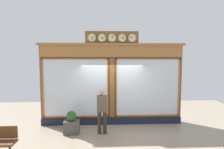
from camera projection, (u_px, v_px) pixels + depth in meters
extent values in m
cube|color=brown|center=(112.00, 85.00, 7.90)|extent=(5.87, 0.30, 3.29)
cube|color=#191E33|center=(112.00, 121.00, 7.87)|extent=(5.87, 0.08, 0.28)
cube|color=#A56936|center=(112.00, 51.00, 7.59)|extent=(5.75, 0.08, 0.47)
cube|color=#A56936|center=(112.00, 44.00, 7.58)|extent=(5.99, 0.20, 0.10)
cube|color=silver|center=(148.00, 87.00, 7.82)|extent=(2.58, 0.02, 2.32)
cube|color=#A56936|center=(148.00, 59.00, 7.69)|extent=(2.68, 0.04, 0.05)
cube|color=#A56936|center=(147.00, 115.00, 7.90)|extent=(2.68, 0.04, 0.05)
cube|color=#A56936|center=(179.00, 87.00, 7.86)|extent=(0.05, 0.04, 2.42)
cube|color=#A56936|center=(116.00, 88.00, 7.73)|extent=(0.05, 0.04, 2.42)
cube|color=silver|center=(76.00, 88.00, 7.68)|extent=(2.58, 0.02, 2.32)
cube|color=#A56936|center=(75.00, 59.00, 7.55)|extent=(2.68, 0.04, 0.05)
cube|color=#A56936|center=(76.00, 116.00, 7.76)|extent=(2.68, 0.04, 0.05)
cube|color=#A56936|center=(43.00, 88.00, 7.59)|extent=(0.05, 0.04, 2.42)
cube|color=#A56936|center=(108.00, 88.00, 7.72)|extent=(0.05, 0.04, 2.42)
cube|color=brown|center=(112.00, 88.00, 7.73)|extent=(0.20, 0.10, 2.42)
cube|color=brown|center=(112.00, 38.00, 7.60)|extent=(2.17, 0.06, 0.55)
cylinder|color=silver|center=(132.00, 38.00, 7.56)|extent=(0.29, 0.02, 0.29)
torus|color=#B79347|center=(132.00, 38.00, 7.56)|extent=(0.35, 0.04, 0.35)
cube|color=black|center=(132.00, 37.00, 7.54)|extent=(0.06, 0.01, 0.07)
cube|color=black|center=(131.00, 38.00, 7.54)|extent=(0.12, 0.01, 0.01)
sphere|color=black|center=(132.00, 38.00, 7.54)|extent=(0.02, 0.02, 0.02)
cylinder|color=silver|center=(122.00, 38.00, 7.54)|extent=(0.29, 0.02, 0.29)
torus|color=#B79347|center=(122.00, 38.00, 7.54)|extent=(0.35, 0.04, 0.35)
cube|color=black|center=(123.00, 38.00, 7.53)|extent=(0.08, 0.01, 0.06)
cube|color=black|center=(123.00, 37.00, 7.52)|extent=(0.09, 0.01, 0.10)
sphere|color=black|center=(122.00, 38.00, 7.52)|extent=(0.02, 0.02, 0.02)
cylinder|color=silver|center=(112.00, 38.00, 7.52)|extent=(0.29, 0.02, 0.29)
torus|color=#B79347|center=(112.00, 38.00, 7.52)|extent=(0.36, 0.05, 0.36)
cube|color=black|center=(112.00, 37.00, 7.50)|extent=(0.03, 0.01, 0.08)
cube|color=black|center=(113.00, 37.00, 7.50)|extent=(0.08, 0.01, 0.11)
sphere|color=black|center=(112.00, 38.00, 7.50)|extent=(0.02, 0.02, 0.02)
cylinder|color=silver|center=(102.00, 38.00, 7.50)|extent=(0.29, 0.02, 0.29)
torus|color=#B79347|center=(102.00, 38.00, 7.50)|extent=(0.35, 0.04, 0.35)
cube|color=black|center=(102.00, 39.00, 7.49)|extent=(0.05, 0.01, 0.08)
cube|color=black|center=(103.00, 37.00, 7.49)|extent=(0.12, 0.01, 0.05)
sphere|color=black|center=(102.00, 38.00, 7.49)|extent=(0.02, 0.02, 0.02)
cylinder|color=silver|center=(92.00, 38.00, 7.48)|extent=(0.29, 0.02, 0.29)
torus|color=#B79347|center=(92.00, 38.00, 7.48)|extent=(0.36, 0.05, 0.36)
cube|color=black|center=(93.00, 37.00, 7.47)|extent=(0.08, 0.01, 0.05)
cube|color=black|center=(92.00, 39.00, 7.47)|extent=(0.03, 0.01, 0.12)
sphere|color=black|center=(92.00, 38.00, 7.47)|extent=(0.02, 0.02, 0.02)
cylinder|color=#312A24|center=(99.00, 123.00, 6.90)|extent=(0.14, 0.14, 0.82)
cylinder|color=#312A24|center=(105.00, 123.00, 6.90)|extent=(0.14, 0.14, 0.82)
cube|color=brown|center=(102.00, 103.00, 6.84)|extent=(0.37, 0.24, 0.62)
sphere|color=tan|center=(102.00, 91.00, 6.80)|extent=(0.22, 0.22, 0.22)
cube|color=#4C4742|center=(72.00, 127.00, 6.90)|extent=(0.56, 0.36, 0.49)
sphere|color=#285623|center=(71.00, 116.00, 6.86)|extent=(0.36, 0.36, 0.36)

